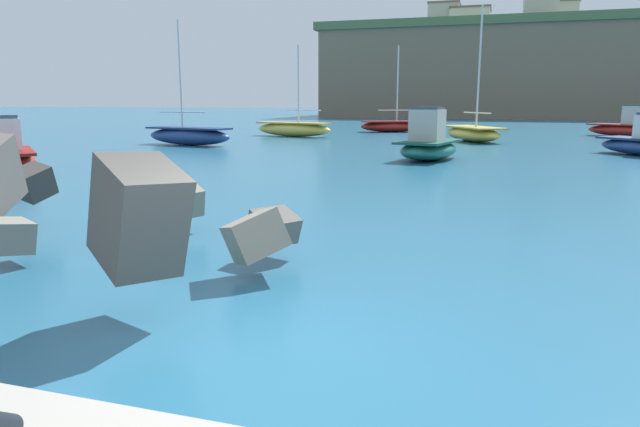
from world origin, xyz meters
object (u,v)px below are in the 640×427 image
at_px(boat_mid_right, 473,133).
at_px(station_building_west, 541,4).
at_px(boat_near_left, 428,144).
at_px(station_building_east, 556,17).
at_px(station_building_central, 470,22).
at_px(boat_mid_centre, 632,127).
at_px(boat_far_left, 392,126).
at_px(station_building_annex, 444,20).
at_px(boat_far_right, 293,129).
at_px(boat_far_centre, 4,157).
at_px(boat_near_right, 189,135).

height_order(boat_mid_right, station_building_west, station_building_west).
bearing_deg(boat_near_left, station_building_east, 81.96).
distance_m(boat_mid_right, station_building_west, 61.93).
height_order(station_building_central, station_building_east, station_building_east).
bearing_deg(station_building_east, boat_mid_centre, -89.58).
bearing_deg(station_building_central, boat_mid_right, -86.89).
xyz_separation_m(boat_mid_right, station_building_west, (7.10, 59.21, 16.70)).
xyz_separation_m(boat_far_left, station_building_west, (14.09, 49.38, 16.73)).
bearing_deg(boat_near_left, station_building_annex, 94.80).
relative_size(boat_far_left, station_building_east, 1.01).
relative_size(boat_mid_right, station_building_annex, 1.46).
height_order(boat_mid_centre, boat_mid_right, boat_mid_right).
distance_m(boat_far_right, station_building_west, 63.30).
height_order(boat_near_left, boat_mid_centre, boat_near_left).
xyz_separation_m(boat_mid_right, station_building_annex, (-8.56, 71.89, 16.64)).
distance_m(boat_near_left, boat_mid_right, 12.86).
bearing_deg(boat_mid_right, station_building_central, 93.11).
xyz_separation_m(boat_far_centre, boat_far_right, (2.27, 24.08, -0.09)).
distance_m(boat_far_left, station_building_annex, 64.28).
xyz_separation_m(boat_near_right, boat_far_right, (3.18, 9.69, -0.01)).
xyz_separation_m(boat_mid_centre, boat_far_left, (-17.91, 1.85, -0.20)).
height_order(boat_near_right, station_building_central, station_building_central).
xyz_separation_m(boat_near_left, station_building_central, (-2.42, 84.04, 15.86)).
relative_size(boat_mid_centre, station_building_east, 0.88).
relative_size(boat_mid_right, boat_far_right, 1.28).
height_order(boat_far_right, station_building_east, station_building_east).
xyz_separation_m(station_building_central, station_building_east, (14.33, 0.27, 0.21)).
bearing_deg(station_building_central, station_building_annex, 172.41).
distance_m(boat_mid_right, boat_far_right, 13.00).
distance_m(boat_far_centre, boat_far_right, 24.19).
bearing_deg(station_building_annex, station_building_east, -1.06).
height_order(boat_far_left, station_building_central, station_building_central).
height_order(boat_mid_centre, boat_far_left, boat_far_left).
height_order(boat_far_centre, boat_far_right, boat_far_right).
height_order(boat_mid_centre, station_building_annex, station_building_annex).
bearing_deg(boat_far_right, station_building_central, 82.61).
distance_m(boat_mid_centre, boat_far_right, 24.70).
bearing_deg(boat_mid_centre, boat_mid_right, -143.88).
relative_size(boat_far_left, boat_far_right, 1.09).
distance_m(boat_near_left, boat_mid_centre, 24.15).
bearing_deg(boat_near_right, station_building_central, 81.25).
relative_size(boat_far_right, station_building_annex, 1.14).
relative_size(boat_mid_centre, boat_far_centre, 1.41).
bearing_deg(boat_near_right, boat_near_left, -17.44).
distance_m(boat_far_right, station_building_annex, 72.43).
relative_size(boat_near_left, boat_far_left, 0.63).
bearing_deg(boat_far_right, station_building_east, 71.54).
relative_size(station_building_west, station_building_central, 1.08).
xyz_separation_m(boat_near_left, station_building_west, (8.55, 71.99, 16.54)).
height_order(boat_near_right, boat_mid_centre, boat_near_right).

